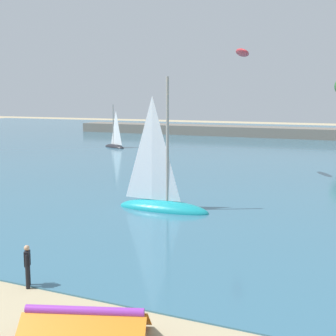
{
  "coord_description": "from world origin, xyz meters",
  "views": [
    {
      "loc": [
        7.88,
        -6.43,
        7.19
      ],
      "look_at": [
        -1.0,
        12.87,
        4.02
      ],
      "focal_mm": 51.37,
      "sensor_mm": 36.0,
      "label": 1
    }
  ],
  "objects_px": {
    "sailboat_mid_bay": "(115,143)",
    "kite_aloft_low_near_shore": "(242,53)",
    "folded_kite": "(85,320)",
    "sailboat_toward_headland": "(161,197)",
    "person_at_waterline": "(28,265)"
  },
  "relations": [
    {
      "from": "sailboat_toward_headland",
      "to": "kite_aloft_low_near_shore",
      "type": "distance_m",
      "value": 18.27
    },
    {
      "from": "folded_kite",
      "to": "sailboat_mid_bay",
      "type": "bearing_deg",
      "value": 120.06
    },
    {
      "from": "person_at_waterline",
      "to": "sailboat_mid_bay",
      "type": "bearing_deg",
      "value": 117.25
    },
    {
      "from": "sailboat_mid_bay",
      "to": "kite_aloft_low_near_shore",
      "type": "height_order",
      "value": "kite_aloft_low_near_shore"
    },
    {
      "from": "folded_kite",
      "to": "person_at_waterline",
      "type": "bearing_deg",
      "value": 149.07
    },
    {
      "from": "person_at_waterline",
      "to": "folded_kite",
      "type": "bearing_deg",
      "value": -30.93
    },
    {
      "from": "folded_kite",
      "to": "sailboat_toward_headland",
      "type": "xyz_separation_m",
      "value": [
        -5.18,
        16.04,
        0.13
      ]
    },
    {
      "from": "sailboat_mid_bay",
      "to": "kite_aloft_low_near_shore",
      "type": "bearing_deg",
      "value": -35.22
    },
    {
      "from": "folded_kite",
      "to": "kite_aloft_low_near_shore",
      "type": "xyz_separation_m",
      "value": [
        -4.46,
        31.2,
        10.29
      ]
    },
    {
      "from": "sailboat_mid_bay",
      "to": "sailboat_toward_headland",
      "type": "distance_m",
      "value": 38.5
    },
    {
      "from": "person_at_waterline",
      "to": "sailboat_toward_headland",
      "type": "xyz_separation_m",
      "value": [
        -0.8,
        13.41,
        -0.03
      ]
    },
    {
      "from": "person_at_waterline",
      "to": "sailboat_mid_bay",
      "type": "relative_size",
      "value": 0.26
    },
    {
      "from": "sailboat_mid_bay",
      "to": "kite_aloft_low_near_shore",
      "type": "xyz_separation_m",
      "value": [
        23.0,
        -16.24,
        10.38
      ]
    },
    {
      "from": "sailboat_toward_headland",
      "to": "sailboat_mid_bay",
      "type": "bearing_deg",
      "value": 125.35
    },
    {
      "from": "folded_kite",
      "to": "sailboat_toward_headland",
      "type": "bearing_deg",
      "value": 107.91
    }
  ]
}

